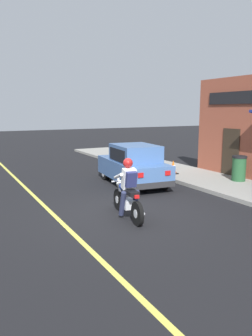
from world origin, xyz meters
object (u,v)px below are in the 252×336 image
at_px(motorcycle_with_rider, 128,193).
at_px(traffic_cone, 173,167).
at_px(car_hatchback, 133,165).
at_px(trash_bin, 239,168).

height_order(motorcycle_with_rider, traffic_cone, motorcycle_with_rider).
bearing_deg(traffic_cone, motorcycle_with_rider, -138.77).
bearing_deg(motorcycle_with_rider, car_hatchback, 57.99).
bearing_deg(traffic_cone, car_hatchback, -168.65).
bearing_deg(motorcycle_with_rider, trash_bin, 14.21).
bearing_deg(car_hatchback, trash_bin, -27.62).
distance_m(motorcycle_with_rider, traffic_cone, 5.79).
height_order(motorcycle_with_rider, trash_bin, motorcycle_with_rider).
xyz_separation_m(trash_bin, traffic_cone, (-1.39, 2.36, -0.20)).
bearing_deg(car_hatchback, traffic_cone, 11.35).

